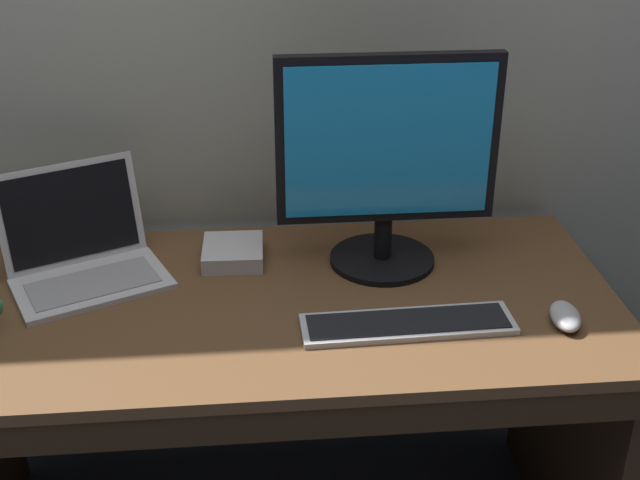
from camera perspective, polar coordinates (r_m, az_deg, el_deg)
The scene contains 6 objects.
desk at distance 1.98m, azimuth -3.13°, elevation -10.45°, with size 1.53×0.72×0.75m.
laptop_silver at distance 1.97m, azimuth -15.82°, elevation -1.19°, with size 0.41×0.37×0.24m.
external_monitor at distance 1.87m, azimuth 4.59°, elevation 5.58°, with size 0.50×0.25×0.50m.
wired_keyboard at distance 1.75m, azimuth 6.01°, elevation -5.73°, with size 0.45×0.13×0.02m.
computer_mouse at distance 1.82m, azimuth 16.41°, elevation -5.02°, with size 0.06×0.11×0.04m, color #B7B7BC.
external_drive_box at distance 2.00m, azimuth -5.96°, elevation -0.86°, with size 0.14×0.15×0.04m, color silver.
Camera 1 is at (-0.03, -1.58, 1.70)m, focal length 46.85 mm.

